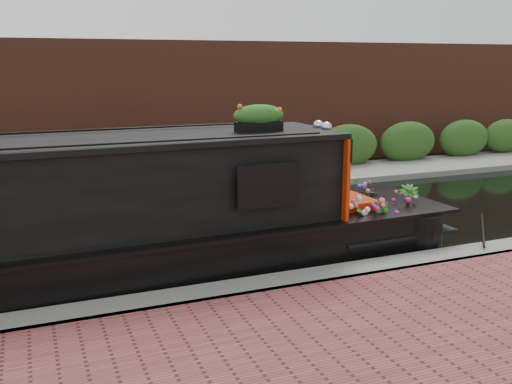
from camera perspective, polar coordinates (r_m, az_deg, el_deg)
name	(u,v)px	position (r m, az deg, el deg)	size (l,w,h in m)	color
ground	(193,237)	(11.35, -6.31, -4.45)	(80.00, 80.00, 0.00)	black
near_bank_coping	(256,300)	(8.42, -0.05, -10.74)	(40.00, 0.60, 0.50)	slate
far_bank_path	(149,192)	(15.31, -10.61, -0.02)	(40.00, 2.40, 0.34)	slate
far_hedge	(143,185)	(16.17, -11.25, 0.65)	(40.00, 1.10, 2.80)	#284C19
far_brick_wall	(130,172)	(18.20, -12.52, 1.95)	(40.00, 1.00, 8.00)	brown
narrowboat	(66,234)	(8.98, -18.46, -3.99)	(12.51, 2.52, 2.93)	black
rope_fender	(429,229)	(11.62, 16.90, -3.59)	(0.37, 0.37, 0.37)	olive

